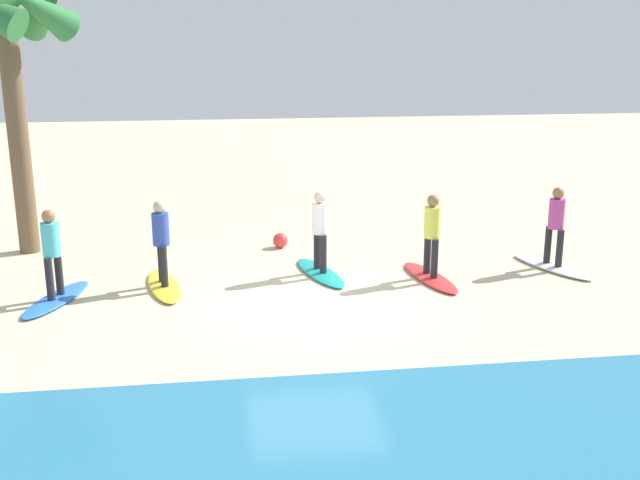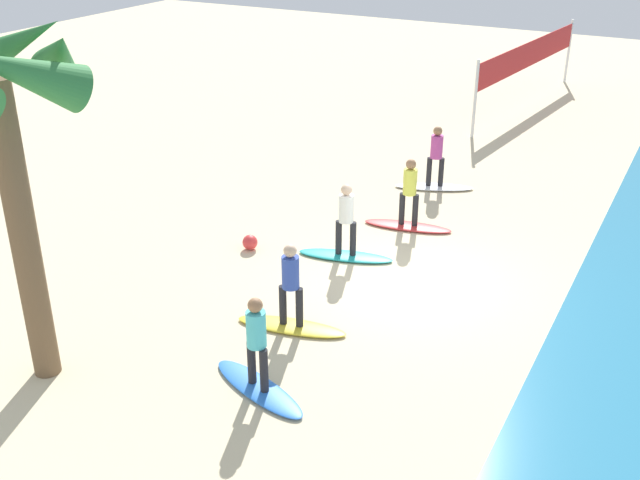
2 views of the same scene
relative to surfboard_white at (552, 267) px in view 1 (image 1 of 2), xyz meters
The scene contains 13 objects.
ground_plane 5.38m from the surfboard_white, 15.37° to the left, with size 60.00×60.00×0.00m, color beige.
surfboard_white is the anchor object (origin of this frame).
surfer_white 0.99m from the surfboard_white, ahead, with size 0.32×0.44×1.64m.
surfboard_red 2.74m from the surfboard_white, ahead, with size 2.10×0.56×0.09m, color red.
surfer_red 2.91m from the surfboard_white, ahead, with size 0.32×0.45×1.64m.
surfboard_teal 4.86m from the surfboard_white, ahead, with size 2.10×0.56×0.09m, color teal.
surfer_teal 4.96m from the surfboard_white, ahead, with size 0.32×0.45×1.64m.
surfboard_yellow 7.95m from the surfboard_white, ahead, with size 2.10×0.56×0.09m, color yellow.
surfer_yellow 8.01m from the surfboard_white, ahead, with size 0.32×0.45×1.64m.
surfboard_blue 9.87m from the surfboard_white, ahead, with size 2.10×0.56×0.09m, color blue.
surfer_blue 9.92m from the surfboard_white, ahead, with size 0.32×0.44×1.64m.
palm_tree 12.37m from the surfboard_white, 14.28° to the right, with size 2.88×3.03×5.96m.
beach_ball 5.96m from the surfboard_white, 23.25° to the right, with size 0.34×0.34×0.34m, color #E53838.
Camera 1 is at (1.68, 12.80, 4.79)m, focal length 42.46 mm.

